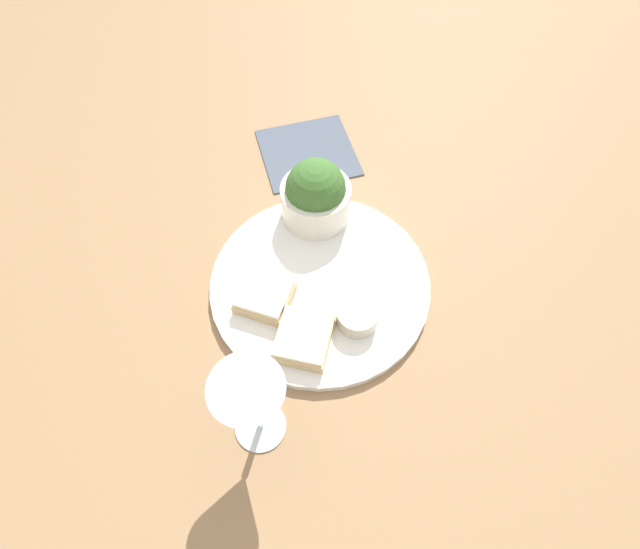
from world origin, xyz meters
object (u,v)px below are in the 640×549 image
(cheese_toast_far, at_px, (264,296))
(salad_bowl, at_px, (316,195))
(sauce_ramekin, at_px, (357,315))
(napkin, at_px, (308,152))
(cheese_toast_near, at_px, (303,338))
(wine_glass, at_px, (251,401))

(cheese_toast_far, bearing_deg, salad_bowl, 144.68)
(sauce_ramekin, height_order, napkin, sauce_ramekin)
(cheese_toast_far, height_order, napkin, cheese_toast_far)
(sauce_ramekin, height_order, cheese_toast_near, sauce_ramekin)
(wine_glass, distance_m, napkin, 0.49)
(salad_bowl, relative_size, napkin, 0.62)
(wine_glass, height_order, napkin, wine_glass)
(salad_bowl, distance_m, cheese_toast_far, 0.18)
(cheese_toast_near, bearing_deg, sauce_ramekin, 103.10)
(salad_bowl, relative_size, cheese_toast_far, 1.11)
(salad_bowl, xyz_separation_m, napkin, (-0.15, 0.01, -0.06))
(salad_bowl, distance_m, napkin, 0.16)
(cheese_toast_near, distance_m, wine_glass, 0.15)
(sauce_ramekin, xyz_separation_m, cheese_toast_near, (0.02, -0.08, -0.00))
(salad_bowl, relative_size, sauce_ramekin, 1.86)
(sauce_ramekin, bearing_deg, cheese_toast_far, -114.45)
(salad_bowl, relative_size, wine_glass, 0.71)
(cheese_toast_near, xyz_separation_m, wine_glass, (0.10, -0.07, 0.08))
(sauce_ramekin, height_order, cheese_toast_far, sauce_ramekin)
(cheese_toast_near, xyz_separation_m, napkin, (-0.36, 0.07, -0.02))
(salad_bowl, height_order, napkin, salad_bowl)
(wine_glass, bearing_deg, cheese_toast_near, 143.71)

